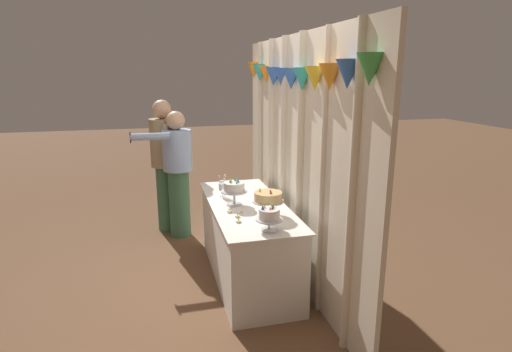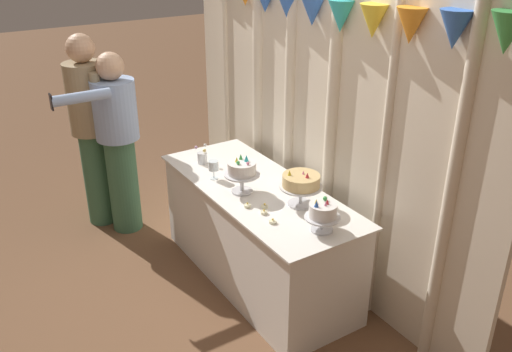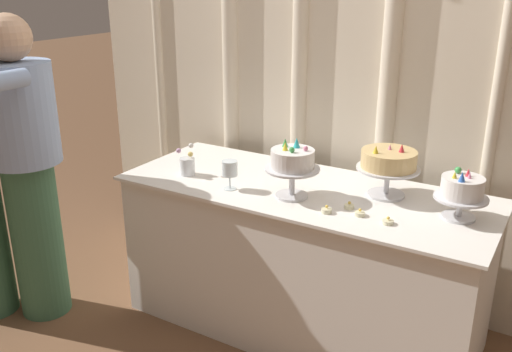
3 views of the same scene
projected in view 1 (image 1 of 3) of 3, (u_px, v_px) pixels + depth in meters
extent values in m
plane|color=brown|center=(238.00, 277.00, 4.27)|extent=(24.00, 24.00, 0.00)
cube|color=beige|center=(295.00, 160.00, 4.11)|extent=(3.37, 0.04, 2.42)
cylinder|color=beige|center=(260.00, 140.00, 5.31)|extent=(0.06, 0.06, 2.42)
cylinder|color=beige|center=(272.00, 148.00, 4.79)|extent=(0.10, 0.10, 2.42)
cylinder|color=beige|center=(284.00, 155.00, 4.37)|extent=(0.09, 0.09, 2.42)
cylinder|color=beige|center=(301.00, 165.00, 3.89)|extent=(0.10, 0.10, 2.42)
cylinder|color=beige|center=(323.00, 179.00, 3.40)|extent=(0.06, 0.06, 2.42)
cylinder|color=beige|center=(353.00, 197.00, 2.91)|extent=(0.08, 0.08, 2.42)
cone|color=orange|center=(254.00, 70.00, 5.25)|extent=(0.17, 0.17, 0.20)
cone|color=#2DB2B7|center=(260.00, 73.00, 4.98)|extent=(0.17, 0.17, 0.20)
cone|color=orange|center=(266.00, 75.00, 4.72)|extent=(0.17, 0.17, 0.20)
cone|color=blue|center=(274.00, 77.00, 4.45)|extent=(0.17, 0.17, 0.20)
cone|color=blue|center=(282.00, 78.00, 4.17)|extent=(0.17, 0.17, 0.20)
cone|color=blue|center=(291.00, 79.00, 3.90)|extent=(0.17, 0.17, 0.20)
cone|color=#2DB2B7|center=(302.00, 79.00, 3.63)|extent=(0.17, 0.17, 0.20)
cone|color=yellow|center=(315.00, 79.00, 3.35)|extent=(0.17, 0.17, 0.20)
cone|color=orange|center=(330.00, 77.00, 3.07)|extent=(0.17, 0.17, 0.20)
cone|color=blue|center=(348.00, 74.00, 2.79)|extent=(0.17, 0.17, 0.20)
cone|color=green|center=(370.00, 69.00, 2.51)|extent=(0.17, 0.17, 0.20)
cube|color=white|center=(247.00, 241.00, 4.20)|extent=(1.78, 0.68, 0.78)
cube|color=white|center=(247.00, 205.00, 4.10)|extent=(1.83, 0.73, 0.01)
cylinder|color=silver|center=(234.00, 204.00, 4.07)|extent=(0.15, 0.15, 0.01)
cylinder|color=silver|center=(234.00, 198.00, 4.05)|extent=(0.03, 0.03, 0.12)
cylinder|color=silver|center=(234.00, 191.00, 4.03)|extent=(0.26, 0.26, 0.01)
cylinder|color=white|center=(234.00, 187.00, 4.02)|extent=(0.20, 0.20, 0.09)
sphere|color=pink|center=(237.00, 183.00, 3.96)|extent=(0.02, 0.02, 0.02)
cone|color=#2DB2B7|center=(238.00, 180.00, 4.01)|extent=(0.03, 0.03, 0.05)
cone|color=green|center=(235.00, 179.00, 4.06)|extent=(0.03, 0.03, 0.04)
cone|color=yellow|center=(231.00, 180.00, 4.02)|extent=(0.03, 0.03, 0.04)
sphere|color=green|center=(230.00, 182.00, 3.98)|extent=(0.03, 0.03, 0.03)
cylinder|color=silver|center=(268.00, 215.00, 3.77)|extent=(0.17, 0.17, 0.01)
cylinder|color=silver|center=(268.00, 208.00, 3.75)|extent=(0.02, 0.02, 0.12)
cylinder|color=silver|center=(268.00, 201.00, 3.74)|extent=(0.29, 0.29, 0.01)
cylinder|color=#DBB775|center=(268.00, 196.00, 3.73)|extent=(0.26, 0.26, 0.08)
cone|color=#DB333D|center=(271.00, 192.00, 3.67)|extent=(0.03, 0.03, 0.04)
cone|color=pink|center=(270.00, 191.00, 3.72)|extent=(0.02, 0.02, 0.03)
cone|color=yellow|center=(260.00, 190.00, 3.74)|extent=(0.03, 0.03, 0.04)
cylinder|color=silver|center=(269.00, 230.00, 3.42)|extent=(0.14, 0.14, 0.01)
cylinder|color=silver|center=(269.00, 224.00, 3.41)|extent=(0.02, 0.02, 0.08)
cylinder|color=silver|center=(269.00, 219.00, 3.40)|extent=(0.23, 0.23, 0.01)
cylinder|color=white|center=(269.00, 214.00, 3.39)|extent=(0.18, 0.18, 0.09)
cone|color=pink|center=(270.00, 208.00, 3.35)|extent=(0.02, 0.02, 0.03)
cone|color=#DB333D|center=(272.00, 207.00, 3.36)|extent=(0.02, 0.02, 0.03)
sphere|color=green|center=(273.00, 206.00, 3.41)|extent=(0.03, 0.03, 0.03)
cone|color=yellow|center=(265.00, 206.00, 3.39)|extent=(0.02, 0.02, 0.03)
cone|color=blue|center=(263.00, 207.00, 3.35)|extent=(0.03, 0.03, 0.04)
cylinder|color=silver|center=(223.00, 196.00, 4.33)|extent=(0.06, 0.06, 0.00)
cylinder|color=silver|center=(222.00, 193.00, 4.33)|extent=(0.01, 0.01, 0.07)
cylinder|color=silver|center=(222.00, 187.00, 4.31)|extent=(0.08, 0.08, 0.07)
cylinder|color=silver|center=(223.00, 185.00, 4.62)|extent=(0.08, 0.08, 0.09)
sphere|color=white|center=(225.00, 175.00, 4.59)|extent=(0.03, 0.03, 0.03)
sphere|color=#E5C666|center=(224.00, 179.00, 4.60)|extent=(0.03, 0.03, 0.03)
sphere|color=#CC9EC6|center=(219.00, 176.00, 4.61)|extent=(0.03, 0.03, 0.03)
cylinder|color=beige|center=(230.00, 212.00, 3.84)|extent=(0.05, 0.05, 0.02)
sphere|color=#F9CC4C|center=(230.00, 210.00, 3.83)|extent=(0.01, 0.01, 0.01)
cylinder|color=beige|center=(241.00, 213.00, 3.80)|extent=(0.05, 0.05, 0.02)
sphere|color=#F9CC4C|center=(241.00, 211.00, 3.79)|extent=(0.01, 0.01, 0.01)
cylinder|color=beige|center=(237.00, 216.00, 3.72)|extent=(0.05, 0.05, 0.02)
sphere|color=#F9CC4C|center=(237.00, 214.00, 3.72)|extent=(0.01, 0.01, 0.01)
cylinder|color=beige|center=(239.00, 221.00, 3.59)|extent=(0.05, 0.05, 0.02)
sphere|color=#F9CC4C|center=(238.00, 220.00, 3.59)|extent=(0.01, 0.01, 0.01)
cylinder|color=#3D6B4C|center=(180.00, 203.00, 5.25)|extent=(0.34, 0.34, 0.87)
cylinder|color=#93ADD6|center=(177.00, 150.00, 5.08)|extent=(0.48, 0.48, 0.51)
sphere|color=tan|center=(176.00, 120.00, 4.99)|extent=(0.23, 0.23, 0.23)
cylinder|color=#93ADD6|center=(183.00, 148.00, 5.30)|extent=(0.08, 0.08, 0.45)
cylinder|color=#93ADD6|center=(150.00, 137.00, 4.76)|extent=(0.08, 0.45, 0.08)
cube|color=black|center=(130.00, 137.00, 4.71)|extent=(0.06, 0.01, 0.12)
cylinder|color=#3D6B4C|center=(167.00, 198.00, 5.45)|extent=(0.28, 0.28, 0.88)
cylinder|color=#9E8966|center=(164.00, 143.00, 5.27)|extent=(0.38, 0.38, 0.61)
sphere|color=tan|center=(162.00, 109.00, 5.16)|extent=(0.24, 0.24, 0.24)
cube|color=#232328|center=(151.00, 141.00, 5.22)|extent=(0.04, 0.01, 0.39)
cylinder|color=#9E8966|center=(161.00, 140.00, 5.46)|extent=(0.08, 0.08, 0.54)
cylinder|color=#9E8966|center=(166.00, 146.00, 5.07)|extent=(0.08, 0.08, 0.54)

